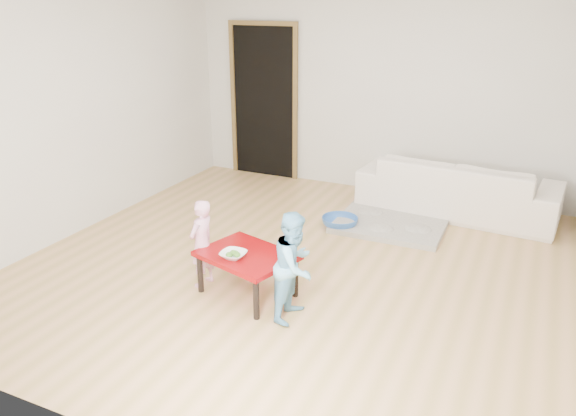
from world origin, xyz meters
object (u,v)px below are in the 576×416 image
Objects in this scene: red_table at (247,274)px; bowl at (233,255)px; basin at (340,223)px; sofa at (458,186)px; child_blue at (295,266)px; child_pink at (202,244)px.

red_table is 3.63× the size of bowl.
basin is (0.22, 1.72, -0.13)m from red_table.
sofa reaches higher than red_table.
sofa is 2.90× the size of red_table.
child_blue is 1.94m from basin.
child_blue is (0.95, -0.14, 0.05)m from child_pink.
sofa is 3.18m from bowl.
red_table reaches higher than basin.
red_table is 1.93× the size of basin.
red_table is at bearing 74.87° from child_blue.
basin is (0.28, 1.84, -0.35)m from bowl.
sofa is at bearing 43.23° from basin.
child_blue is at bearing 79.25° from sofa.
sofa is at bearing -13.84° from child_blue.
child_blue is at bearing -81.13° from basin.
child_pink reaches higher than bowl.
child_blue is (-0.79, -2.90, 0.12)m from sofa.
child_pink is at bearing 164.39° from bowl.
sofa reaches higher than bowl.
sofa is 2.51× the size of child_blue.
basin is at bearing 82.70° from red_table.
sofa is 10.50× the size of bowl.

